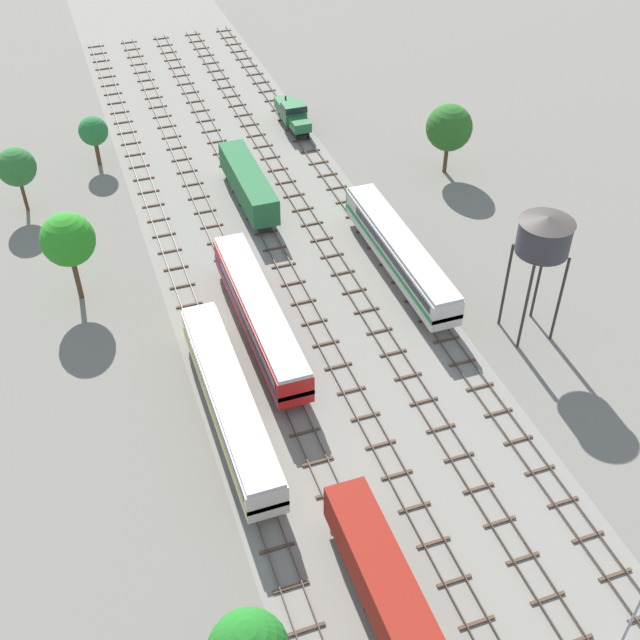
{
  "coord_description": "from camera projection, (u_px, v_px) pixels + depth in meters",
  "views": [
    {
      "loc": [
        -17.3,
        -4.17,
        44.8
      ],
      "look_at": [
        0.0,
        44.99,
        1.5
      ],
      "focal_mm": 44.71,
      "sensor_mm": 36.0,
      "label": 1
    }
  ],
  "objects": [
    {
      "name": "lineside_tree_4",
      "position": [
        449.0,
        128.0,
        86.92
      ],
      "size": [
        5.11,
        5.11,
        8.0
      ],
      "color": "#4C331E",
      "rests_on": "ground"
    },
    {
      "name": "track_centre_left",
      "position": [
        279.0,
        256.0,
        77.34
      ],
      "size": [
        2.4,
        126.0,
        0.29
      ],
      "color": "#47382D",
      "rests_on": "ground"
    },
    {
      "name": "lineside_tree_3",
      "position": [
        16.0,
        167.0,
        80.86
      ],
      "size": [
        3.99,
        3.99,
        7.11
      ],
      "color": "#4C331E",
      "rests_on": "ground"
    },
    {
      "name": "ballast_bed",
      "position": [
        282.0,
        263.0,
        76.7
      ],
      "size": [
        23.69,
        176.0,
        0.01
      ],
      "primitive_type": "cube",
      "color": "gray",
      "rests_on": "ground"
    },
    {
      "name": "freight_boxcar_centre_left_far",
      "position": [
        248.0,
        182.0,
        83.71
      ],
      "size": [
        2.87,
        14.0,
        3.6
      ],
      "color": "#286638",
      "rests_on": "ground"
    },
    {
      "name": "shunter_loco_centre_right_farther",
      "position": [
        293.0,
        113.0,
        97.5
      ],
      "size": [
        2.74,
        8.46,
        3.1
      ],
      "color": "#286638",
      "rests_on": "ground"
    },
    {
      "name": "track_centre",
      "position": [
        327.0,
        247.0,
        78.6
      ],
      "size": [
        2.4,
        126.0,
        0.29
      ],
      "color": "#47382D",
      "rests_on": "ground"
    },
    {
      "name": "diesel_railcar_centre_right_midfar",
      "position": [
        400.0,
        251.0,
        73.69
      ],
      "size": [
        2.96,
        20.5,
        3.8
      ],
      "color": "beige",
      "rests_on": "ground"
    },
    {
      "name": "water_tower",
      "position": [
        544.0,
        236.0,
        62.71
      ],
      "size": [
        4.48,
        4.48,
        11.61
      ],
      "color": "#2D2826",
      "rests_on": "ground"
    },
    {
      "name": "track_centre_right",
      "position": [
        373.0,
        238.0,
        79.85
      ],
      "size": [
        2.4,
        126.0,
        0.29
      ],
      "color": "#47382D",
      "rests_on": "ground"
    },
    {
      "name": "diesel_railcar_far_left_near",
      "position": [
        230.0,
        401.0,
        58.86
      ],
      "size": [
        2.96,
        20.5,
        3.8
      ],
      "color": "beige",
      "rests_on": "ground"
    },
    {
      "name": "signal_post_nearest",
      "position": [
        637.0,
        612.0,
        44.64
      ],
      "size": [
        0.28,
        0.47,
        5.78
      ],
      "color": "gray",
      "rests_on": "ground"
    },
    {
      "name": "ground_plane",
      "position": [
        282.0,
        263.0,
        76.7
      ],
      "size": [
        480.0,
        480.0,
        0.0
      ],
      "primitive_type": "plane",
      "color": "slate"
    },
    {
      "name": "freight_boxcar_left_nearest",
      "position": [
        385.0,
        585.0,
        47.27
      ],
      "size": [
        2.87,
        14.0,
        3.6
      ],
      "color": "maroon",
      "rests_on": "ground"
    },
    {
      "name": "track_far_left",
      "position": [
        179.0,
        276.0,
        74.83
      ],
      "size": [
        2.4,
        126.0,
        0.29
      ],
      "color": "#47382D",
      "rests_on": "ground"
    },
    {
      "name": "track_left",
      "position": [
        230.0,
        266.0,
        76.08
      ],
      "size": [
        2.4,
        126.0,
        0.29
      ],
      "color": "#47382D",
      "rests_on": "ground"
    },
    {
      "name": "lineside_tree_1",
      "position": [
        68.0,
        240.0,
        68.64
      ],
      "size": [
        4.74,
        4.74,
        8.66
      ],
      "color": "#4C331E",
      "rests_on": "ground"
    },
    {
      "name": "diesel_railcar_left_mid",
      "position": [
        259.0,
        313.0,
        66.76
      ],
      "size": [
        2.96,
        20.5,
        3.8
      ],
      "color": "red",
      "rests_on": "ground"
    },
    {
      "name": "lineside_tree_0",
      "position": [
        93.0,
        131.0,
        89.09
      ],
      "size": [
        3.28,
        3.28,
        5.83
      ],
      "color": "#4C331E",
      "rests_on": "ground"
    }
  ]
}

